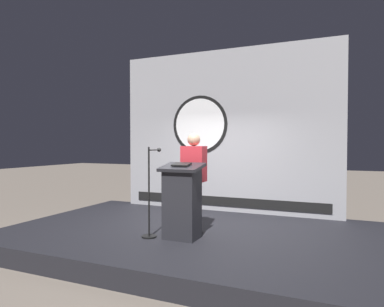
{
  "coord_description": "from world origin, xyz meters",
  "views": [
    {
      "loc": [
        2.3,
        -5.38,
        1.79
      ],
      "look_at": [
        0.05,
        -0.14,
        1.63
      ],
      "focal_mm": 31.81,
      "sensor_mm": 36.0,
      "label": 1
    }
  ],
  "objects": [
    {
      "name": "microphone_stand",
      "position": [
        -0.47,
        -0.64,
        0.8
      ],
      "size": [
        0.24,
        0.49,
        1.45
      ],
      "color": "black",
      "rests_on": "stage_platform"
    },
    {
      "name": "ground_plane",
      "position": [
        0.0,
        0.0,
        0.0
      ],
      "size": [
        40.0,
        40.0,
        0.0
      ],
      "primitive_type": "plane",
      "color": "#6B6056"
    },
    {
      "name": "banner_display",
      "position": [
        -0.02,
        1.85,
        2.08
      ],
      "size": [
        4.93,
        0.12,
        3.58
      ],
      "color": "#9E9EA3",
      "rests_on": "stage_platform"
    },
    {
      "name": "podium",
      "position": [
        0.05,
        -0.54,
        0.89
      ],
      "size": [
        0.64,
        0.5,
        1.2
      ],
      "color": "#26262B",
      "rests_on": "stage_platform"
    },
    {
      "name": "speaker_person",
      "position": [
        0.05,
        -0.06,
        1.16
      ],
      "size": [
        0.4,
        0.26,
        1.68
      ],
      "color": "black",
      "rests_on": "stage_platform"
    },
    {
      "name": "stage_platform",
      "position": [
        0.0,
        0.0,
        0.15
      ],
      "size": [
        6.4,
        4.0,
        0.3
      ],
      "primitive_type": "cube",
      "color": "black",
      "rests_on": "ground"
    }
  ]
}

